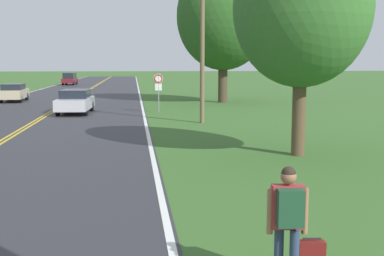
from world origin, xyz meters
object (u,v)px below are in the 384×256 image
object	(u,v)px
car_silver_sedan_approaching	(75,101)
hitchhiker_person	(288,214)
traffic_sign	(158,83)
tree_behind_sign	(302,8)
car_maroon_suv_mid_far	(70,78)
tree_mid_treeline	(223,16)
car_champagne_sedan_mid_near	(14,92)

from	to	relation	value
car_silver_sedan_approaching	hitchhiker_person	bearing A→B (deg)	15.63
hitchhiker_person	car_silver_sedan_approaching	bearing A→B (deg)	18.67
car_silver_sedan_approaching	traffic_sign	bearing A→B (deg)	91.27
tree_behind_sign	car_maroon_suv_mid_far	distance (m)	60.12
car_maroon_suv_mid_far	tree_mid_treeline	bearing A→B (deg)	-151.80
car_silver_sedan_approaching	car_champagne_sedan_mid_near	bearing A→B (deg)	-146.80
hitchhiker_person	traffic_sign	bearing A→B (deg)	6.72
car_maroon_suv_mid_far	tree_behind_sign	bearing A→B (deg)	-162.73
tree_mid_treeline	car_maroon_suv_mid_far	bearing A→B (deg)	115.54
hitchhiker_person	car_maroon_suv_mid_far	size ratio (longest dim) A/B	0.39
tree_mid_treeline	tree_behind_sign	bearing A→B (deg)	-94.02
hitchhiker_person	car_silver_sedan_approaching	distance (m)	25.65
hitchhiker_person	tree_mid_treeline	world-z (taller)	tree_mid_treeline
car_champagne_sedan_mid_near	tree_behind_sign	bearing A→B (deg)	-151.07
hitchhiker_person	tree_behind_sign	world-z (taller)	tree_behind_sign
hitchhiker_person	tree_behind_sign	size ratio (longest dim) A/B	0.23
hitchhiker_person	tree_behind_sign	bearing A→B (deg)	-14.66
traffic_sign	car_maroon_suv_mid_far	world-z (taller)	traffic_sign
traffic_sign	car_champagne_sedan_mid_near	world-z (taller)	traffic_sign
traffic_sign	car_champagne_sedan_mid_near	bearing A→B (deg)	137.44
car_champagne_sedan_mid_near	car_maroon_suv_mid_far	distance (m)	32.11
traffic_sign	car_maroon_suv_mid_far	bearing A→B (deg)	104.53
hitchhiker_person	traffic_sign	xyz separation A→B (m)	(-0.54, 24.87, 0.83)
traffic_sign	tree_mid_treeline	xyz separation A→B (m)	(5.67, 7.70, 5.04)
traffic_sign	car_silver_sedan_approaching	world-z (taller)	traffic_sign
traffic_sign	car_champagne_sedan_mid_near	distance (m)	15.77
tree_behind_sign	car_champagne_sedan_mid_near	size ratio (longest dim) A/B	1.73
car_silver_sedan_approaching	tree_behind_sign	bearing A→B (deg)	33.73
car_silver_sedan_approaching	car_maroon_suv_mid_far	world-z (taller)	car_maroon_suv_mid_far
car_silver_sedan_approaching	car_champagne_sedan_mid_near	world-z (taller)	car_silver_sedan_approaching
car_champagne_sedan_mid_near	car_maroon_suv_mid_far	size ratio (longest dim) A/B	1.00
hitchhiker_person	car_champagne_sedan_mid_near	world-z (taller)	hitchhiker_person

